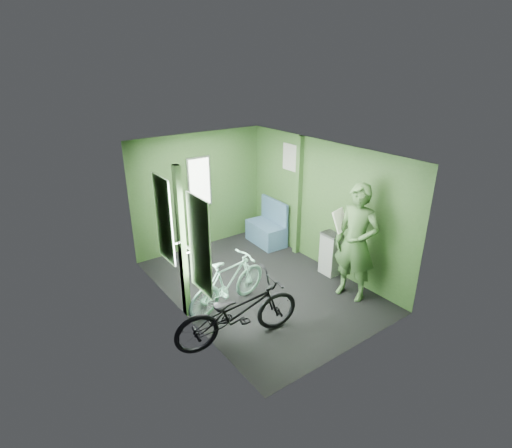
{
  "coord_description": "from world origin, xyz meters",
  "views": [
    {
      "loc": [
        -3.5,
        -4.7,
        3.58
      ],
      "look_at": [
        0.0,
        0.1,
        1.1
      ],
      "focal_mm": 28.0,
      "sensor_mm": 36.0,
      "label": 1
    }
  ],
  "objects": [
    {
      "name": "bicycle_mint",
      "position": [
        -0.76,
        -0.24,
        0.0
      ],
      "size": [
        1.53,
        0.74,
        0.93
      ],
      "primitive_type": "imported",
      "rotation": [
        0.0,
        -0.13,
        1.72
      ],
      "color": "#80BCA7",
      "rests_on": "ground"
    },
    {
      "name": "bicycle_black",
      "position": [
        -1.07,
        -0.97,
        0.0
      ],
      "size": [
        1.86,
        0.97,
        0.98
      ],
      "primitive_type": "imported",
      "rotation": [
        0.0,
        -0.08,
        1.41
      ],
      "color": "black",
      "rests_on": "ground"
    },
    {
      "name": "waste_box",
      "position": [
        1.26,
        -0.39,
        0.39
      ],
      "size": [
        0.23,
        0.32,
        0.78
      ],
      "primitive_type": "cube",
      "color": "gray",
      "rests_on": "ground"
    },
    {
      "name": "room",
      "position": [
        -0.04,
        0.04,
        1.44
      ],
      "size": [
        4.0,
        4.02,
        2.31
      ],
      "color": "black",
      "rests_on": "ground"
    },
    {
      "name": "passenger",
      "position": [
        1.03,
        -1.12,
        0.94
      ],
      "size": [
        0.61,
        0.79,
        1.89
      ],
      "rotation": [
        0.0,
        0.0,
        -1.31
      ],
      "color": "#3C5C32",
      "rests_on": "ground"
    },
    {
      "name": "bench_seat",
      "position": [
        1.14,
        1.29,
        0.27
      ],
      "size": [
        0.53,
        0.89,
        0.91
      ],
      "rotation": [
        0.0,
        0.0,
        -0.05
      ],
      "color": "navy",
      "rests_on": "ground"
    }
  ]
}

